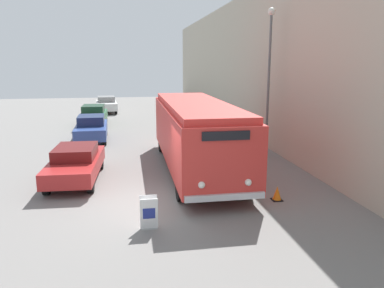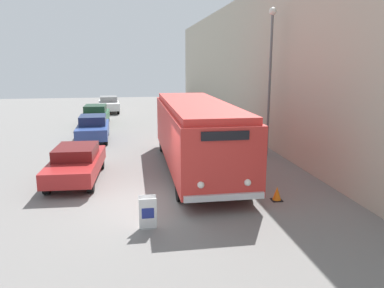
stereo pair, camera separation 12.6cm
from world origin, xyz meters
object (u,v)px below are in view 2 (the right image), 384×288
streetlamp (270,64)px  parked_car_distant (109,104)px  parked_car_mid (93,128)px  traffic_cone (277,194)px  parked_car_near (76,162)px  parked_car_far (96,115)px  vintage_bus (196,132)px  sign_board (148,213)px

streetlamp → parked_car_distant: bearing=115.5°
parked_car_mid → traffic_cone: 13.57m
parked_car_near → traffic_cone: bearing=-23.7°
parked_car_mid → parked_car_far: parked_car_mid is taller
traffic_cone → parked_car_far: bearing=113.7°
parked_car_mid → parked_car_distant: 13.34m
vintage_bus → streetlamp: (3.98, 1.92, 2.89)m
vintage_bus → parked_car_far: vintage_bus is taller
parked_car_near → traffic_cone: (7.13, -3.52, -0.48)m
parked_car_far → parked_car_distant: parked_car_far is taller
streetlamp → parked_car_mid: size_ratio=1.63×
streetlamp → parked_car_far: streetlamp is taller
sign_board → parked_car_distant: (-2.53, 26.35, 0.31)m
traffic_cone → parked_car_mid: bearing=122.2°
streetlamp → parked_car_far: (-9.47, 11.12, -3.82)m
sign_board → traffic_cone: sign_board is taller
streetlamp → traffic_cone: streetlamp is taller
parked_car_distant → traffic_cone: 25.79m
streetlamp → traffic_cone: (-1.88, -6.13, -4.36)m
sign_board → traffic_cone: bearing=18.9°
parked_car_mid → streetlamp: bearing=-32.3°
parked_car_far → sign_board: bearing=-80.2°
parked_car_near → parked_car_far: size_ratio=0.98×
sign_board → parked_car_mid: parked_car_mid is taller
sign_board → parked_car_near: parked_car_near is taller
streetlamp → parked_car_mid: 11.23m
parked_car_mid → parked_car_distant: parked_car_mid is taller
parked_car_mid → sign_board: bearing=-80.1°
traffic_cone → vintage_bus: bearing=116.6°
sign_board → traffic_cone: (4.50, 1.54, -0.22)m
parked_car_near → parked_car_distant: 21.29m
vintage_bus → streetlamp: bearing=25.8°
vintage_bus → traffic_cone: 4.92m
parked_car_distant → parked_car_near: bearing=-95.1°
parked_car_distant → vintage_bus: bearing=-81.4°
streetlamp → sign_board: bearing=-129.8°
parked_car_near → parked_car_mid: parked_car_mid is taller
sign_board → parked_car_distant: size_ratio=0.21×
vintage_bus → parked_car_mid: 8.94m
vintage_bus → parked_car_far: (-5.49, 13.05, -0.93)m
parked_car_near → streetlamp: bearing=18.7°
streetlamp → traffic_cone: size_ratio=14.52×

